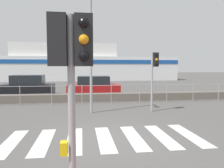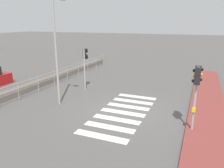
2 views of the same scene
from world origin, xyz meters
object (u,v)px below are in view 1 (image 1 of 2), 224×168
(ferry_boat, at_px, (83,65))
(parked_car_red, at_px, (93,87))
(traffic_light_far, at_px, (154,68))
(parked_car_black, at_px, (28,87))
(traffic_light_near, at_px, (71,62))
(streetlamp, at_px, (91,34))

(ferry_boat, distance_m, parked_car_red, 19.98)
(traffic_light_far, xyz_separation_m, parked_car_red, (-2.57, 7.15, -1.48))
(parked_car_red, bearing_deg, ferry_boat, 92.14)
(ferry_boat, relative_size, parked_car_red, 7.13)
(ferry_boat, bearing_deg, parked_car_black, -102.01)
(parked_car_black, bearing_deg, traffic_light_far, -43.49)
(ferry_boat, xyz_separation_m, parked_car_red, (0.74, -19.88, -1.91))
(parked_car_black, relative_size, parked_car_red, 0.93)
(traffic_light_far, height_order, ferry_boat, ferry_boat)
(traffic_light_near, distance_m, parked_car_red, 14.46)
(traffic_light_near, bearing_deg, traffic_light_far, 63.29)
(ferry_boat, bearing_deg, traffic_light_near, -90.51)
(traffic_light_far, height_order, parked_car_red, traffic_light_far)
(parked_car_black, distance_m, parked_car_red, 4.97)
(ferry_boat, bearing_deg, parked_car_red, -87.86)
(parked_car_red, bearing_deg, parked_car_black, -180.00)
(traffic_light_near, xyz_separation_m, ferry_boat, (0.30, 34.21, 0.30))
(traffic_light_near, distance_m, traffic_light_far, 8.04)
(traffic_light_far, height_order, parked_car_black, traffic_light_far)
(streetlamp, relative_size, parked_car_red, 1.43)
(streetlamp, height_order, parked_car_red, streetlamp)
(traffic_light_near, xyz_separation_m, parked_car_red, (1.05, 14.33, -1.61))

